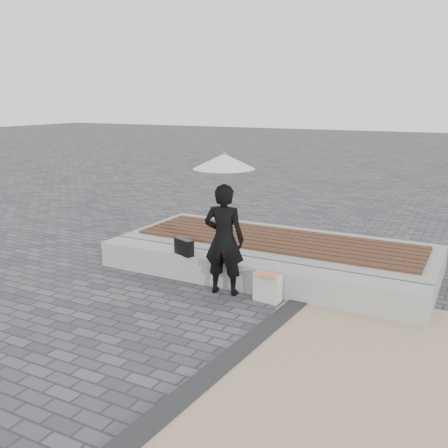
% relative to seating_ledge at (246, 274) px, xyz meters
% --- Properties ---
extents(ground, '(80.00, 80.00, 0.00)m').
position_rel_seating_ledge_xyz_m(ground, '(0.00, -1.60, -0.20)').
color(ground, '#535358').
rests_on(ground, ground).
extents(edging_band, '(0.61, 5.20, 0.04)m').
position_rel_seating_ledge_xyz_m(edging_band, '(0.75, -2.10, -0.18)').
color(edging_band, '#28282A').
rests_on(edging_band, ground).
extents(seating_ledge, '(5.00, 0.45, 0.40)m').
position_rel_seating_ledge_xyz_m(seating_ledge, '(0.00, 0.00, 0.00)').
color(seating_ledge, '#ADAEA8').
rests_on(seating_ledge, ground).
extents(timber_platform, '(5.00, 2.00, 0.40)m').
position_rel_seating_ledge_xyz_m(timber_platform, '(0.00, 1.20, 0.00)').
color(timber_platform, '#A1A19C').
rests_on(timber_platform, ground).
extents(timber_decking, '(4.60, 1.40, 0.04)m').
position_rel_seating_ledge_xyz_m(timber_decking, '(0.00, 1.20, 0.22)').
color(timber_decking, '#54301C').
rests_on(timber_decking, timber_platform).
extents(woman, '(0.63, 0.47, 1.56)m').
position_rel_seating_ledge_xyz_m(woman, '(-0.18, -0.34, 0.58)').
color(woman, black).
rests_on(woman, ground).
extents(parasol, '(0.83, 0.83, 1.06)m').
position_rel_seating_ledge_xyz_m(parasol, '(-0.18, -0.34, 1.66)').
color(parasol, '#ABACB0').
rests_on(parasol, ground).
extents(handbag, '(0.37, 0.24, 0.24)m').
position_rel_seating_ledge_xyz_m(handbag, '(-0.95, -0.17, 0.32)').
color(handbag, black).
rests_on(handbag, seating_ledge).
extents(canvas_tote, '(0.39, 0.20, 0.39)m').
position_rel_seating_ledge_xyz_m(canvas_tote, '(0.48, -0.33, -0.00)').
color(canvas_tote, silver).
rests_on(canvas_tote, ground).
extents(magazine, '(0.28, 0.20, 0.01)m').
position_rel_seating_ledge_xyz_m(magazine, '(0.48, -0.38, 0.19)').
color(magazine, '#E42A42').
rests_on(magazine, canvas_tote).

